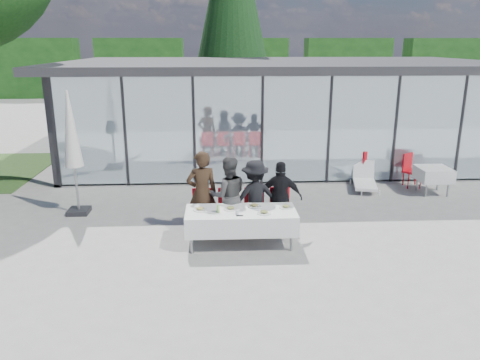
# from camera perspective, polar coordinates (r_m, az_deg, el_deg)

# --- Properties ---
(ground) EXTENTS (90.00, 90.00, 0.00)m
(ground) POSITION_cam_1_polar(r_m,az_deg,el_deg) (10.03, -1.09, -7.36)
(ground) COLOR gray
(ground) RESTS_ON ground
(pavilion) EXTENTS (14.80, 8.80, 3.44)m
(pavilion) POSITION_cam_1_polar(r_m,az_deg,el_deg) (17.59, 4.62, 10.15)
(pavilion) COLOR gray
(pavilion) RESTS_ON ground
(treeline) EXTENTS (62.50, 2.00, 4.40)m
(treeline) POSITION_cam_1_polar(r_m,az_deg,el_deg) (37.26, -5.74, 13.46)
(treeline) COLOR #133912
(treeline) RESTS_ON ground
(dining_table) EXTENTS (2.26, 0.96, 0.75)m
(dining_table) POSITION_cam_1_polar(r_m,az_deg,el_deg) (9.62, 0.11, -4.95)
(dining_table) COLOR silver
(dining_table) RESTS_ON ground
(diner_a) EXTENTS (0.82, 0.82, 1.85)m
(diner_a) POSITION_cam_1_polar(r_m,az_deg,el_deg) (10.12, -4.66, -1.58)
(diner_a) COLOR #332216
(diner_a) RESTS_ON ground
(diner_chair_a) EXTENTS (0.44, 0.44, 0.97)m
(diner_chair_a) POSITION_cam_1_polar(r_m,az_deg,el_deg) (10.32, -4.60, -3.50)
(diner_chair_a) COLOR #B50C16
(diner_chair_a) RESTS_ON ground
(diner_b) EXTENTS (0.94, 0.94, 1.72)m
(diner_b) POSITION_cam_1_polar(r_m,az_deg,el_deg) (10.14, -1.45, -1.90)
(diner_b) COLOR #434343
(diner_b) RESTS_ON ground
(diner_chair_b) EXTENTS (0.44, 0.44, 0.97)m
(diner_chair_b) POSITION_cam_1_polar(r_m,az_deg,el_deg) (10.31, -1.45, -3.46)
(diner_chair_b) COLOR #B50C16
(diner_chair_b) RESTS_ON ground
(diner_c) EXTENTS (1.26, 1.26, 1.64)m
(diner_c) POSITION_cam_1_polar(r_m,az_deg,el_deg) (10.18, 1.82, -2.07)
(diner_c) COLOR black
(diner_c) RESTS_ON ground
(diner_chair_c) EXTENTS (0.44, 0.44, 0.97)m
(diner_chair_c) POSITION_cam_1_polar(r_m,az_deg,el_deg) (10.34, 1.77, -3.40)
(diner_chair_c) COLOR #B50C16
(diner_chair_c) RESTS_ON ground
(diner_d) EXTENTS (1.11, 1.11, 1.60)m
(diner_d) POSITION_cam_1_polar(r_m,az_deg,el_deg) (10.25, 4.99, -2.11)
(diner_d) COLOR black
(diner_d) RESTS_ON ground
(diner_chair_d) EXTENTS (0.44, 0.44, 0.97)m
(diner_chair_d) POSITION_cam_1_polar(r_m,az_deg,el_deg) (10.40, 4.89, -3.34)
(diner_chair_d) COLOR #B50C16
(diner_chair_d) RESTS_ON ground
(plate_a) EXTENTS (0.29, 0.29, 0.07)m
(plate_a) POSITION_cam_1_polar(r_m,az_deg,el_deg) (9.60, -4.89, -3.56)
(plate_a) COLOR silver
(plate_a) RESTS_ON dining_table
(plate_b) EXTENTS (0.29, 0.29, 0.07)m
(plate_b) POSITION_cam_1_polar(r_m,az_deg,el_deg) (9.61, -1.15, -3.47)
(plate_b) COLOR silver
(plate_b) RESTS_ON dining_table
(plate_c) EXTENTS (0.29, 0.29, 0.07)m
(plate_c) POSITION_cam_1_polar(r_m,az_deg,el_deg) (9.77, 1.76, -3.15)
(plate_c) COLOR silver
(plate_c) RESTS_ON dining_table
(plate_d) EXTENTS (0.29, 0.29, 0.07)m
(plate_d) POSITION_cam_1_polar(r_m,az_deg,el_deg) (9.75, 5.62, -3.26)
(plate_d) COLOR silver
(plate_d) RESTS_ON dining_table
(plate_extra) EXTENTS (0.29, 0.29, 0.07)m
(plate_extra) POSITION_cam_1_polar(r_m,az_deg,el_deg) (9.39, 2.95, -3.98)
(plate_extra) COLOR silver
(plate_extra) RESTS_ON dining_table
(juice_bottle) EXTENTS (0.06, 0.06, 0.15)m
(juice_bottle) POSITION_cam_1_polar(r_m,az_deg,el_deg) (9.44, -2.68, -3.53)
(juice_bottle) COLOR #83BC4E
(juice_bottle) RESTS_ON dining_table
(drinking_glasses) EXTENTS (0.07, 0.07, 0.10)m
(drinking_glasses) POSITION_cam_1_polar(r_m,az_deg,el_deg) (9.31, -0.36, -3.97)
(drinking_glasses) COLOR silver
(drinking_glasses) RESTS_ON dining_table
(folded_eyeglasses) EXTENTS (0.14, 0.03, 0.01)m
(folded_eyeglasses) POSITION_cam_1_polar(r_m,az_deg,el_deg) (9.26, -0.04, -4.36)
(folded_eyeglasses) COLOR black
(folded_eyeglasses) RESTS_ON dining_table
(spare_table_right) EXTENTS (0.86, 0.86, 0.74)m
(spare_table_right) POSITION_cam_1_polar(r_m,az_deg,el_deg) (13.96, 22.52, 0.66)
(spare_table_right) COLOR silver
(spare_table_right) RESTS_ON ground
(spare_chair_a) EXTENTS (0.61, 0.61, 0.97)m
(spare_chair_a) POSITION_cam_1_polar(r_m,az_deg,el_deg) (14.44, 20.04, 1.33)
(spare_chair_a) COLOR #B50C16
(spare_chair_a) RESTS_ON ground
(spare_chair_b) EXTENTS (0.57, 0.57, 0.97)m
(spare_chair_b) POSITION_cam_1_polar(r_m,az_deg,el_deg) (14.49, 15.11, 1.82)
(spare_chair_b) COLOR #B50C16
(spare_chair_b) RESTS_ON ground
(market_umbrella) EXTENTS (0.50, 0.50, 3.00)m
(market_umbrella) POSITION_cam_1_polar(r_m,az_deg,el_deg) (11.72, -19.87, 5.01)
(market_umbrella) COLOR black
(market_umbrella) RESTS_ON ground
(lounger) EXTENTS (0.87, 1.43, 0.72)m
(lounger) POSITION_cam_1_polar(r_m,az_deg,el_deg) (13.95, 14.92, 0.09)
(lounger) COLOR white
(lounger) RESTS_ON ground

